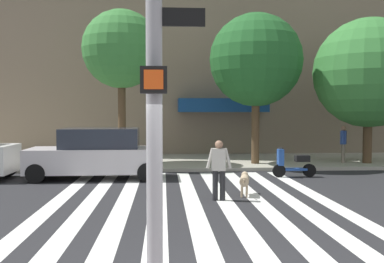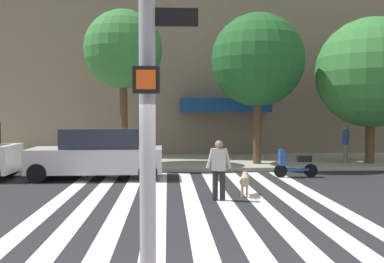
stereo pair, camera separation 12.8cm
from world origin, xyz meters
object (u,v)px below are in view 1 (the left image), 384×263
object	(u,v)px
parked_car_behind_first	(97,154)
parked_scooter	(294,164)
street_tree_middle	(256,60)
street_tree_nearest	(121,50)
pedestrian_bystander	(343,142)
dog_on_leash	(244,180)
traffic_light_pole	(154,9)
pedestrian_dog_walker	(219,167)
street_tree_further	(369,73)

from	to	relation	value
parked_car_behind_first	parked_scooter	distance (m)	7.24
street_tree_middle	street_tree_nearest	bearing A→B (deg)	176.65
street_tree_nearest	pedestrian_bystander	bearing A→B (deg)	-1.30
parked_scooter	dog_on_leash	size ratio (longest dim) A/B	1.50
traffic_light_pole	parked_scooter	distance (m)	12.55
parked_car_behind_first	street_tree_middle	size ratio (longest dim) A/B	0.72
street_tree_middle	traffic_light_pole	bearing A→B (deg)	-106.13
parked_scooter	pedestrian_dog_walker	distance (m)	5.29
pedestrian_dog_walker	pedestrian_bystander	world-z (taller)	pedestrian_bystander
street_tree_nearest	traffic_light_pole	bearing A→B (deg)	-83.33
street_tree_middle	pedestrian_dog_walker	world-z (taller)	street_tree_middle
parked_scooter	street_tree_middle	bearing A→B (deg)	104.65
traffic_light_pole	pedestrian_bystander	distance (m)	16.66
street_tree_middle	pedestrian_dog_walker	distance (m)	8.47
street_tree_middle	dog_on_leash	size ratio (longest dim) A/B	6.00
traffic_light_pole	dog_on_leash	size ratio (longest dim) A/B	5.32
street_tree_nearest	street_tree_further	bearing A→B (deg)	-2.44
parked_scooter	street_tree_further	bearing A→B (deg)	35.37
pedestrian_dog_walker	dog_on_leash	bearing A→B (deg)	37.92
traffic_light_pole	street_tree_further	xyz separation A→B (m)	(9.11, 14.11, 0.59)
street_tree_nearest	street_tree_middle	size ratio (longest dim) A/B	1.02
street_tree_further	pedestrian_dog_walker	distance (m)	10.79
parked_scooter	street_tree_further	world-z (taller)	street_tree_further
street_tree_further	pedestrian_bystander	world-z (taller)	street_tree_further
parked_car_behind_first	street_tree_further	world-z (taller)	street_tree_further
street_tree_further	pedestrian_bystander	xyz separation A→B (m)	(-0.99, 0.24, -3.04)
street_tree_nearest	parked_car_behind_first	bearing A→B (deg)	-100.16
street_tree_further	pedestrian_dog_walker	xyz separation A→B (m)	(-7.51, -7.06, -3.19)
parked_scooter	street_tree_middle	world-z (taller)	street_tree_middle
dog_on_leash	street_tree_further	bearing A→B (deg)	43.85
traffic_light_pole	parked_car_behind_first	xyz separation A→B (m)	(-2.30, 11.22, -2.63)
parked_car_behind_first	street_tree_further	xyz separation A→B (m)	(11.41, 2.89, 3.22)
street_tree_nearest	pedestrian_bystander	distance (m)	10.62
parked_scooter	pedestrian_bystander	bearing A→B (deg)	45.10
street_tree_nearest	pedestrian_dog_walker	size ratio (longest dim) A/B	4.07
parked_scooter	street_tree_middle	xyz separation A→B (m)	(-0.81, 3.09, 4.17)
street_tree_middle	dog_on_leash	xyz separation A→B (m)	(-1.69, -6.54, -4.20)
parked_car_behind_first	street_tree_middle	world-z (taller)	street_tree_middle
street_tree_middle	parked_scooter	bearing A→B (deg)	-75.35
street_tree_nearest	street_tree_middle	world-z (taller)	street_tree_nearest
traffic_light_pole	pedestrian_dog_walker	bearing A→B (deg)	77.21
street_tree_middle	street_tree_further	world-z (taller)	street_tree_middle
traffic_light_pole	pedestrian_dog_walker	xyz separation A→B (m)	(1.60, 7.05, -2.59)
pedestrian_dog_walker	street_tree_further	bearing A→B (deg)	43.25
traffic_light_pole	street_tree_nearest	size ratio (longest dim) A/B	0.87
pedestrian_dog_walker	dog_on_leash	distance (m)	1.15
parked_car_behind_first	pedestrian_bystander	distance (m)	10.88
street_tree_middle	pedestrian_bystander	world-z (taller)	street_tree_middle
parked_scooter	dog_on_leash	distance (m)	4.26
street_tree_further	pedestrian_bystander	bearing A→B (deg)	166.42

